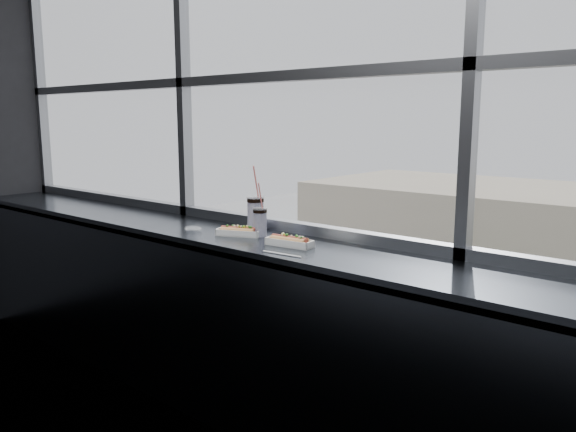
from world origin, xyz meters
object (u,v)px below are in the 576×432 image
Objects in this scene: hotdog_tray_right at (289,241)px; soda_cup_right at (260,221)px; car_near_b at (394,419)px; car_near_a at (286,376)px; car_far_a at (455,348)px; soda_cup_left at (256,212)px; tree_left at (473,292)px; wrapper at (193,229)px; hotdog_tray_left at (238,231)px; loose_straw at (282,254)px.

soda_cup_right is at bearing 156.30° from hotdog_tray_right.
soda_cup_right reaches higher than car_near_b.
car_near_a is 1.01× the size of car_far_a.
tree_left is (-9.43, 28.12, -9.23)m from soda_cup_left.
wrapper is 0.02× the size of car_near_a.
soda_cup_left is 3.52× the size of wrapper.
hotdog_tray_left reaches higher than tree_left.
soda_cup_left reaches higher than loose_straw.
car_near_a is at bearing 106.52° from hotdog_tray_left.
wrapper reaches higher than car_near_a.
loose_straw is 0.04× the size of car_near_a.
soda_cup_left is 23.67m from car_near_a.
car_near_b is 8.05m from car_far_a.
car_near_a is at bearing 128.53° from wrapper.
hotdog_tray_left is 23.77m from car_near_a.
car_near_b is at bearing -165.56° from car_far_a.
loose_straw is (0.10, -0.17, -0.02)m from hotdog_tray_right.
tree_left is at bearing 108.53° from soda_cup_left.
loose_straw is 0.05× the size of tree_left.
soda_cup_right is at bearing -71.29° from tree_left.
hotdog_tray_left is at bearing -143.88° from soda_cup_right.
soda_cup_right is at bearing -38.29° from soda_cup_left.
wrapper is at bearing -160.49° from soda_cup_right.
car_far_a is (-9.05, 24.31, -11.02)m from hotdog_tray_right.
loose_straw is at bearing -70.75° from tree_left.
car_far_a is at bearing 103.76° from hotdog_tray_right.
wrapper is at bearing 166.15° from loose_straw.
loose_straw reaches higher than car_near_b.
hotdog_tray_left is 0.05× the size of car_near_b.
car_far_a is (-0.91, 8.00, 0.10)m from car_near_b.
hotdog_tray_left is 0.20m from soda_cup_left.
car_near_b is at bearing 114.44° from wrapper.
car_near_b is at bearing 109.86° from hotdog_tray_right.
car_near_a is (-13.45, 16.23, -11.08)m from soda_cup_right.
car_near_b is at bearing 115.58° from soda_cup_left.
soda_cup_right is (0.13, -0.11, -0.02)m from soda_cup_left.
wrapper is 0.02× the size of car_far_a.
soda_cup_left is 0.06× the size of car_far_a.
hotdog_tray_left is 2.42× the size of wrapper.
soda_cup_right is 23.81m from car_near_a.
hotdog_tray_left reaches higher than loose_straw.
loose_straw is 31.52m from tree_left.
hotdog_tray_left is at bearing -79.34° from soda_cup_left.
wrapper is at bearing -142.61° from car_near_a.
wrapper is at bearing -137.67° from soda_cup_left.
car_near_b is at bearing -91.14° from car_near_a.
soda_cup_left is at bearing 139.25° from loose_straw.
soda_cup_right reaches higher than car_near_a.
soda_cup_right is 0.05× the size of car_far_a.
loose_straw is 0.04× the size of car_far_a.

